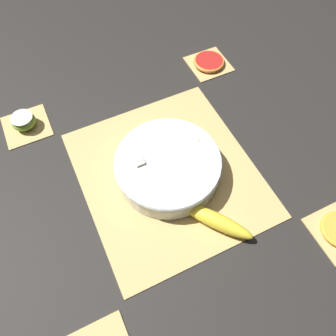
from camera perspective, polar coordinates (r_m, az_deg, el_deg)
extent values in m
plane|color=black|center=(0.85, 0.00, -1.06)|extent=(6.00, 6.00, 0.00)
cube|color=tan|center=(0.85, 0.00, -0.96)|extent=(0.48, 0.43, 0.01)
cube|color=#3D2D19|center=(0.95, -4.90, 7.93)|extent=(0.01, 0.42, 0.00)
cube|color=#3D2D19|center=(0.92, -3.60, 5.60)|extent=(0.01, 0.42, 0.00)
cube|color=#3D2D19|center=(0.89, -2.22, 3.12)|extent=(0.01, 0.42, 0.00)
cube|color=#3D2D19|center=(0.86, -0.76, 0.48)|extent=(0.01, 0.42, 0.00)
cube|color=#3D2D19|center=(0.84, 0.78, -2.32)|extent=(0.01, 0.42, 0.00)
cube|color=#3D2D19|center=(0.81, 2.42, -5.28)|extent=(0.01, 0.42, 0.00)
cube|color=#3D2D19|center=(0.80, 4.16, -8.38)|extent=(0.01, 0.42, 0.00)
cube|color=#3D2D19|center=(0.78, 5.99, -11.60)|extent=(0.01, 0.42, 0.00)
cube|color=tan|center=(1.02, -23.42, 6.73)|extent=(0.12, 0.12, 0.01)
cube|color=#3D2D19|center=(1.04, -23.89, 8.22)|extent=(0.00, 0.12, 0.00)
cube|color=#3D2D19|center=(1.03, -23.60, 7.28)|extent=(0.00, 0.12, 0.00)
cube|color=#3D2D19|center=(1.01, -23.30, 6.30)|extent=(0.00, 0.12, 0.00)
cube|color=#3D2D19|center=(0.99, -22.99, 5.28)|extent=(0.00, 0.12, 0.00)
cube|color=tan|center=(1.12, 7.09, 17.58)|extent=(0.12, 0.12, 0.01)
cube|color=#3D2D19|center=(1.13, 6.56, 18.29)|extent=(0.00, 0.12, 0.00)
cube|color=#3D2D19|center=(1.11, 7.65, 16.98)|extent=(0.00, 0.12, 0.00)
cube|color=#3D2D19|center=(0.88, 26.20, -7.69)|extent=(0.00, 0.12, 0.00)
cube|color=#3D2D19|center=(0.88, 27.17, -8.98)|extent=(0.00, 0.12, 0.00)
cylinder|color=silver|center=(0.82, 0.00, 0.22)|extent=(0.26, 0.26, 0.06)
torus|color=silver|center=(0.80, 0.00, 1.11)|extent=(0.27, 0.27, 0.01)
cylinder|color=#F4EABC|center=(0.82, -0.96, -0.72)|extent=(0.03, 0.03, 0.01)
cylinder|color=#F4EABC|center=(0.86, 1.85, 6.00)|extent=(0.03, 0.03, 0.01)
cylinder|color=#F4EABC|center=(0.86, -1.31, 4.16)|extent=(0.02, 0.02, 0.01)
cylinder|color=#F4EABC|center=(0.81, 4.89, -1.29)|extent=(0.03, 0.03, 0.01)
cylinder|color=#F4EABC|center=(0.86, 1.93, 2.09)|extent=(0.03, 0.03, 0.01)
cylinder|color=#F4EABC|center=(0.80, 5.09, -4.76)|extent=(0.02, 0.02, 0.01)
cylinder|color=#F4EABC|center=(0.81, -2.12, 2.25)|extent=(0.03, 0.03, 0.01)
cylinder|color=#F4EABC|center=(0.76, 4.77, -4.41)|extent=(0.03, 0.03, 0.01)
cylinder|color=#F4EABC|center=(0.79, 1.34, -1.90)|extent=(0.03, 0.03, 0.01)
cylinder|color=#F4EABC|center=(0.82, -6.53, 0.99)|extent=(0.03, 0.03, 0.01)
cylinder|color=#F4EABC|center=(0.83, 1.78, 0.54)|extent=(0.03, 0.03, 0.01)
cylinder|color=#F4EABC|center=(0.76, -0.48, -4.27)|extent=(0.02, 0.02, 0.01)
cube|color=beige|center=(0.80, -4.96, 0.81)|extent=(0.02, 0.02, 0.02)
cube|color=beige|center=(0.84, 5.45, 1.22)|extent=(0.03, 0.03, 0.03)
cube|color=beige|center=(0.79, -4.54, -5.33)|extent=(0.03, 0.03, 0.03)
cube|color=beige|center=(0.81, 3.56, -3.98)|extent=(0.02, 0.02, 0.02)
cube|color=beige|center=(0.79, -1.04, -5.44)|extent=(0.03, 0.03, 0.03)
cube|color=beige|center=(0.82, -0.06, 2.50)|extent=(0.02, 0.02, 0.02)
cube|color=beige|center=(0.76, 0.85, -6.04)|extent=(0.03, 0.03, 0.03)
cube|color=beige|center=(0.81, -2.61, 0.42)|extent=(0.02, 0.02, 0.02)
cube|color=beige|center=(0.79, -5.32, -2.74)|extent=(0.03, 0.03, 0.03)
cube|color=beige|center=(0.86, -2.82, 6.01)|extent=(0.02, 0.02, 0.02)
ellipsoid|color=#B2231E|center=(0.80, -3.71, -1.20)|extent=(0.03, 0.02, 0.02)
ellipsoid|color=#F9A338|center=(0.78, 2.86, -5.28)|extent=(0.03, 0.02, 0.02)
ellipsoid|color=#B2231E|center=(0.84, -4.78, 0.54)|extent=(0.03, 0.02, 0.01)
ellipsoid|color=#F9A338|center=(0.82, 1.40, -1.70)|extent=(0.03, 0.01, 0.01)
ellipsoid|color=#F9A338|center=(0.82, -3.98, 3.20)|extent=(0.03, 0.01, 0.01)
ellipsoid|color=#F9A338|center=(0.86, -3.12, 3.05)|extent=(0.03, 0.02, 0.01)
ellipsoid|color=#F9A338|center=(0.86, 3.28, 3.35)|extent=(0.02, 0.01, 0.01)
ellipsoid|color=#F9A338|center=(0.83, 5.40, 4.56)|extent=(0.03, 0.02, 0.01)
ellipsoid|color=yellow|center=(0.78, 8.41, -9.07)|extent=(0.17, 0.14, 0.04)
sphere|color=#473819|center=(0.78, 2.66, -6.48)|extent=(0.02, 0.02, 0.02)
ellipsoid|color=#7FAD38|center=(1.00, -23.83, 7.45)|extent=(0.07, 0.07, 0.04)
cylinder|color=beige|center=(0.99, -24.16, 8.03)|extent=(0.06, 0.06, 0.00)
cylinder|color=#B2231E|center=(1.11, 7.14, 17.92)|extent=(0.09, 0.09, 0.01)
torus|color=orange|center=(1.11, 7.14, 17.92)|extent=(0.10, 0.10, 0.01)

